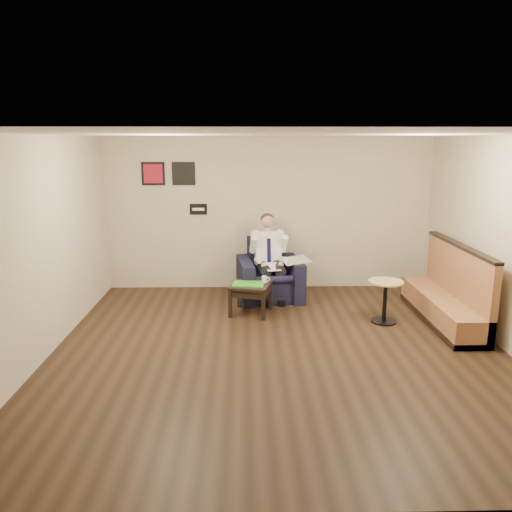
{
  "coord_description": "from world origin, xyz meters",
  "views": [
    {
      "loc": [
        -0.45,
        -6.19,
        2.71
      ],
      "look_at": [
        -0.28,
        1.2,
        1.02
      ],
      "focal_mm": 35.0,
      "sensor_mm": 36.0,
      "label": 1
    }
  ],
  "objects_px": {
    "cafe_table": "(385,302)",
    "smartphone": "(257,281)",
    "armchair": "(270,270)",
    "coffee_mug": "(265,279)",
    "seated_man": "(271,261)",
    "green_folder": "(248,284)",
    "side_table": "(251,299)",
    "banquette": "(444,284)"
  },
  "relations": [
    {
      "from": "seated_man",
      "to": "banquette",
      "type": "relative_size",
      "value": 0.61
    },
    {
      "from": "banquette",
      "to": "cafe_table",
      "type": "xyz_separation_m",
      "value": [
        -0.9,
        -0.04,
        -0.26
      ]
    },
    {
      "from": "seated_man",
      "to": "banquette",
      "type": "bearing_deg",
      "value": -30.09
    },
    {
      "from": "seated_man",
      "to": "cafe_table",
      "type": "relative_size",
      "value": 2.15
    },
    {
      "from": "smartphone",
      "to": "banquette",
      "type": "bearing_deg",
      "value": 13.19
    },
    {
      "from": "seated_man",
      "to": "side_table",
      "type": "bearing_deg",
      "value": -125.68
    },
    {
      "from": "smartphone",
      "to": "cafe_table",
      "type": "distance_m",
      "value": 2.05
    },
    {
      "from": "seated_man",
      "to": "cafe_table",
      "type": "height_order",
      "value": "seated_man"
    },
    {
      "from": "seated_man",
      "to": "cafe_table",
      "type": "xyz_separation_m",
      "value": [
        1.68,
        -1.12,
        -0.38
      ]
    },
    {
      "from": "green_folder",
      "to": "cafe_table",
      "type": "relative_size",
      "value": 0.75
    },
    {
      "from": "green_folder",
      "to": "coffee_mug",
      "type": "relative_size",
      "value": 4.74
    },
    {
      "from": "smartphone",
      "to": "banquette",
      "type": "distance_m",
      "value": 2.91
    },
    {
      "from": "armchair",
      "to": "banquette",
      "type": "xyz_separation_m",
      "value": [
        2.6,
        -1.22,
        0.08
      ]
    },
    {
      "from": "smartphone",
      "to": "green_folder",
      "type": "bearing_deg",
      "value": -103.96
    },
    {
      "from": "armchair",
      "to": "side_table",
      "type": "xyz_separation_m",
      "value": [
        -0.34,
        -0.8,
        -0.27
      ]
    },
    {
      "from": "cafe_table",
      "to": "seated_man",
      "type": "bearing_deg",
      "value": 146.23
    },
    {
      "from": "banquette",
      "to": "cafe_table",
      "type": "bearing_deg",
      "value": -177.75
    },
    {
      "from": "green_folder",
      "to": "armchair",
      "type": "bearing_deg",
      "value": 64.86
    },
    {
      "from": "green_folder",
      "to": "smartphone",
      "type": "bearing_deg",
      "value": 51.38
    },
    {
      "from": "armchair",
      "to": "seated_man",
      "type": "height_order",
      "value": "seated_man"
    },
    {
      "from": "side_table",
      "to": "cafe_table",
      "type": "relative_size",
      "value": 0.91
    },
    {
      "from": "coffee_mug",
      "to": "cafe_table",
      "type": "relative_size",
      "value": 0.16
    },
    {
      "from": "banquette",
      "to": "side_table",
      "type": "bearing_deg",
      "value": 171.84
    },
    {
      "from": "armchair",
      "to": "coffee_mug",
      "type": "xyz_separation_m",
      "value": [
        -0.12,
        -0.72,
        0.03
      ]
    },
    {
      "from": "coffee_mug",
      "to": "smartphone",
      "type": "distance_m",
      "value": 0.16
    },
    {
      "from": "seated_man",
      "to": "smartphone",
      "type": "relative_size",
      "value": 9.25
    },
    {
      "from": "armchair",
      "to": "seated_man",
      "type": "relative_size",
      "value": 0.75
    },
    {
      "from": "armchair",
      "to": "smartphone",
      "type": "relative_size",
      "value": 6.98
    },
    {
      "from": "coffee_mug",
      "to": "cafe_table",
      "type": "xyz_separation_m",
      "value": [
        1.82,
        -0.53,
        -0.22
      ]
    },
    {
      "from": "green_folder",
      "to": "smartphone",
      "type": "distance_m",
      "value": 0.22
    },
    {
      "from": "seated_man",
      "to": "smartphone",
      "type": "height_order",
      "value": "seated_man"
    },
    {
      "from": "coffee_mug",
      "to": "cafe_table",
      "type": "bearing_deg",
      "value": -16.38
    },
    {
      "from": "banquette",
      "to": "coffee_mug",
      "type": "bearing_deg",
      "value": 169.6
    },
    {
      "from": "cafe_table",
      "to": "smartphone",
      "type": "bearing_deg",
      "value": 162.52
    },
    {
      "from": "green_folder",
      "to": "banquette",
      "type": "height_order",
      "value": "banquette"
    },
    {
      "from": "coffee_mug",
      "to": "armchair",
      "type": "bearing_deg",
      "value": 80.52
    },
    {
      "from": "armchair",
      "to": "coffee_mug",
      "type": "height_order",
      "value": "armchair"
    },
    {
      "from": "banquette",
      "to": "smartphone",
      "type": "bearing_deg",
      "value": 168.53
    },
    {
      "from": "armchair",
      "to": "coffee_mug",
      "type": "bearing_deg",
      "value": -106.71
    },
    {
      "from": "armchair",
      "to": "cafe_table",
      "type": "distance_m",
      "value": 2.12
    },
    {
      "from": "armchair",
      "to": "smartphone",
      "type": "distance_m",
      "value": 0.69
    },
    {
      "from": "armchair",
      "to": "green_folder",
      "type": "bearing_deg",
      "value": -122.36
    }
  ]
}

